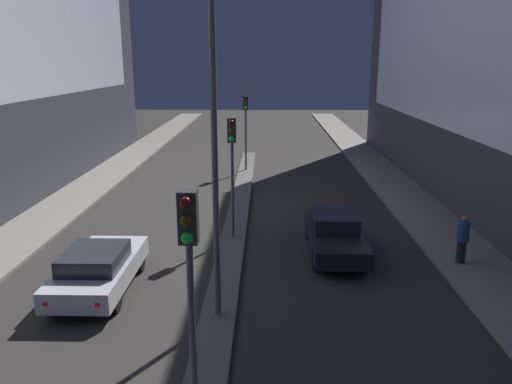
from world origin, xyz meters
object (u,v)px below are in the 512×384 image
at_px(traffic_light_mid, 232,151).
at_px(street_lamp, 213,96).
at_px(traffic_light_far, 246,116).
at_px(pedestrian_on_right_sidewalk, 463,238).
at_px(traffic_light_near, 189,261).
at_px(car_right_lane, 335,234).
at_px(car_left_lane, 98,268).

relative_size(traffic_light_mid, street_lamp, 0.53).
relative_size(traffic_light_far, pedestrian_on_right_sidewalk, 2.75).
relative_size(traffic_light_near, car_right_lane, 1.00).
distance_m(traffic_light_far, street_lamp, 18.34).
bearing_deg(traffic_light_mid, car_right_lane, -19.11).
bearing_deg(pedestrian_on_right_sidewalk, street_lamp, -154.55).
bearing_deg(pedestrian_on_right_sidewalk, traffic_light_far, 118.54).
height_order(traffic_light_near, pedestrian_on_right_sidewalk, traffic_light_near).
bearing_deg(traffic_light_near, car_left_lane, 121.95).
height_order(traffic_light_mid, pedestrian_on_right_sidewalk, traffic_light_mid).
xyz_separation_m(car_left_lane, pedestrian_on_right_sidewalk, (11.59, 2.11, 0.27)).
bearing_deg(car_left_lane, pedestrian_on_right_sidewalk, 10.32).
relative_size(traffic_light_mid, traffic_light_far, 1.00).
bearing_deg(traffic_light_far, traffic_light_near, -90.00).
xyz_separation_m(car_right_lane, pedestrian_on_right_sidewalk, (4.11, -1.06, 0.26)).
bearing_deg(street_lamp, traffic_light_near, -90.00).
relative_size(traffic_light_far, street_lamp, 0.53).
relative_size(traffic_light_far, car_left_lane, 1.02).
distance_m(traffic_light_far, car_right_lane, 14.16).
xyz_separation_m(car_left_lane, car_right_lane, (7.48, 3.17, 0.01)).
bearing_deg(car_right_lane, traffic_light_mid, 160.89).
xyz_separation_m(street_lamp, pedestrian_on_right_sidewalk, (7.85, 3.74, -4.92)).
height_order(street_lamp, car_right_lane, street_lamp).
height_order(traffic_light_mid, car_left_lane, traffic_light_mid).
distance_m(traffic_light_mid, street_lamp, 6.56).
relative_size(traffic_light_near, traffic_light_far, 1.00).
bearing_deg(car_right_lane, traffic_light_far, 105.63).
bearing_deg(street_lamp, car_left_lane, 156.52).
xyz_separation_m(street_lamp, car_right_lane, (3.74, 4.80, -5.18)).
height_order(traffic_light_near, traffic_light_mid, same).
bearing_deg(traffic_light_far, traffic_light_mid, -90.00).
xyz_separation_m(traffic_light_far, car_left_lane, (-3.74, -16.55, -2.77)).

